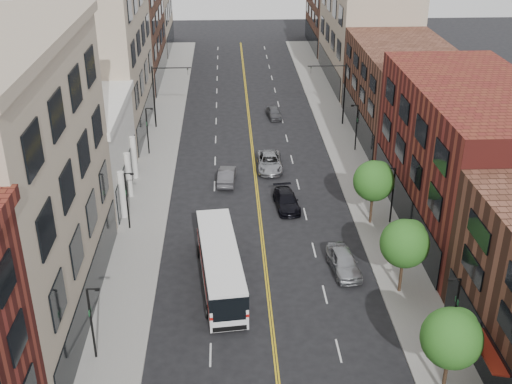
{
  "coord_description": "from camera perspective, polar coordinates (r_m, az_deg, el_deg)",
  "views": [
    {
      "loc": [
        -2.65,
        -23.16,
        26.69
      ],
      "look_at": [
        -0.58,
        20.48,
        5.0
      ],
      "focal_mm": 45.0,
      "sensor_mm": 36.0,
      "label": 1
    }
  ],
  "objects": [
    {
      "name": "sidewalk_left",
      "position": [
        64.38,
        -9.03,
        1.64
      ],
      "size": [
        4.0,
        110.0,
        0.15
      ],
      "primitive_type": "cube",
      "color": "gray",
      "rests_on": "ground"
    },
    {
      "name": "sidewalk_right",
      "position": [
        65.2,
        8.72,
        1.99
      ],
      "size": [
        4.0,
        110.0,
        0.15
      ],
      "primitive_type": "cube",
      "color": "gray",
      "rests_on": "ground"
    },
    {
      "name": "bldg_l_white",
      "position": [
        60.44,
        -16.26,
        3.25
      ],
      "size": [
        10.0,
        14.0,
        8.0
      ],
      "primitive_type": "cube",
      "color": "silver",
      "rests_on": "ground"
    },
    {
      "name": "bldg_l_far_a",
      "position": [
        74.71,
        -14.02,
        11.94
      ],
      "size": [
        10.0,
        20.0,
        18.0
      ],
      "primitive_type": "cube",
      "color": "tan",
      "rests_on": "ground"
    },
    {
      "name": "bldg_l_far_b",
      "position": [
        94.25,
        -11.78,
        14.12
      ],
      "size": [
        10.0,
        20.0,
        15.0
      ],
      "primitive_type": "cube",
      "color": "#553022",
      "rests_on": "ground"
    },
    {
      "name": "bldg_r_mid",
      "position": [
        55.12,
        18.42,
        2.94
      ],
      "size": [
        10.0,
        22.0,
        12.0
      ],
      "primitive_type": "cube",
      "color": "maroon",
      "rests_on": "ground"
    },
    {
      "name": "bldg_r_far_a",
      "position": [
        74.17,
        12.92,
        8.73
      ],
      "size": [
        10.0,
        20.0,
        10.0
      ],
      "primitive_type": "cube",
      "color": "#553022",
      "rests_on": "ground"
    },
    {
      "name": "bldg_r_far_b",
      "position": [
        93.4,
        9.78,
        13.87
      ],
      "size": [
        10.0,
        22.0,
        14.0
      ],
      "primitive_type": "cube",
      "color": "tan",
      "rests_on": "ground"
    },
    {
      "name": "bldg_r_far_c",
      "position": [
        112.92,
        7.63,
        15.37
      ],
      "size": [
        10.0,
        18.0,
        11.0
      ],
      "primitive_type": "cube",
      "color": "#553022",
      "rests_on": "ground"
    },
    {
      "name": "tree_r_1",
      "position": [
        37.35,
        17.1,
        -12.15
      ],
      "size": [
        3.4,
        3.4,
        5.59
      ],
      "color": "black",
      "rests_on": "sidewalk_right"
    },
    {
      "name": "tree_r_2",
      "position": [
        45.16,
        13.17,
        -4.34
      ],
      "size": [
        3.4,
        3.4,
        5.59
      ],
      "color": "black",
      "rests_on": "sidewalk_right"
    },
    {
      "name": "tree_r_3",
      "position": [
        53.71,
        10.5,
        1.09
      ],
      "size": [
        3.4,
        3.4,
        5.59
      ],
      "color": "black",
      "rests_on": "sidewalk_right"
    },
    {
      "name": "lamp_l_1",
      "position": [
        40.03,
        -14.39,
        -10.92
      ],
      "size": [
        0.81,
        0.55,
        5.05
      ],
      "color": "black",
      "rests_on": "sidewalk_left"
    },
    {
      "name": "lamp_l_2",
      "position": [
        53.43,
        -11.36,
        -0.51
      ],
      "size": [
        0.81,
        0.55,
        5.05
      ],
      "color": "black",
      "rests_on": "sidewalk_left"
    },
    {
      "name": "lamp_l_3",
      "position": [
        67.97,
        -9.6,
        5.6
      ],
      "size": [
        0.81,
        0.55,
        5.05
      ],
      "color": "black",
      "rests_on": "sidewalk_left"
    },
    {
      "name": "lamp_r_1",
      "position": [
        41.45,
        17.25,
        -9.89
      ],
      "size": [
        0.81,
        0.55,
        5.05
      ],
      "color": "black",
      "rests_on": "sidewalk_right"
    },
    {
      "name": "lamp_r_2",
      "position": [
        54.51,
        12.02,
        -0.01
      ],
      "size": [
        0.81,
        0.55,
        5.05
      ],
      "color": "black",
      "rests_on": "sidewalk_right"
    },
    {
      "name": "lamp_r_3",
      "position": [
        68.82,
        8.9,
        5.92
      ],
      "size": [
        0.81,
        0.55,
        5.05
      ],
      "color": "black",
      "rests_on": "sidewalk_right"
    },
    {
      "name": "signal_mast_left",
      "position": [
        74.88,
        -8.54,
        8.99
      ],
      "size": [
        4.49,
        0.18,
        7.2
      ],
      "color": "black",
      "rests_on": "sidewalk_left"
    },
    {
      "name": "signal_mast_right",
      "position": [
        75.6,
        7.34,
        9.24
      ],
      "size": [
        4.49,
        0.18,
        7.2
      ],
      "color": "black",
      "rests_on": "sidewalk_right"
    },
    {
      "name": "city_bus",
      "position": [
        46.21,
        -3.2,
        -6.31
      ],
      "size": [
        3.74,
        11.88,
        3.01
      ],
      "rotation": [
        0.0,
        0.0,
        0.1
      ],
      "color": "white",
      "rests_on": "ground"
    },
    {
      "name": "car_parked_far",
      "position": [
        48.45,
        7.81,
        -6.15
      ],
      "size": [
        2.4,
        4.96,
        1.63
      ],
      "primitive_type": "imported",
      "rotation": [
        0.0,
        0.0,
        0.1
      ],
      "color": "#95979C",
      "rests_on": "ground"
    },
    {
      "name": "car_lane_behind",
      "position": [
        61.62,
        -2.62,
        1.46
      ],
      "size": [
        1.88,
        4.55,
        1.46
      ],
      "primitive_type": "imported",
      "rotation": [
        0.0,
        0.0,
        3.07
      ],
      "color": "#47464B",
      "rests_on": "ground"
    },
    {
      "name": "car_lane_a",
      "position": [
        56.98,
        2.73,
        -0.77
      ],
      "size": [
        2.39,
        4.93,
        1.38
      ],
      "primitive_type": "imported",
      "rotation": [
        0.0,
        0.0,
        0.1
      ],
      "color": "black",
      "rests_on": "ground"
    },
    {
      "name": "car_lane_b",
      "position": [
        64.5,
        1.2,
        2.68
      ],
      "size": [
        2.53,
        5.41,
        1.5
      ],
      "primitive_type": "imported",
      "rotation": [
        0.0,
        0.0,
        -0.01
      ],
      "color": "#93959A",
      "rests_on": "ground"
    },
    {
      "name": "car_lane_c",
      "position": [
        78.66,
        1.61,
        7.06
      ],
      "size": [
        1.99,
        3.95,
        1.29
      ],
      "primitive_type": "imported",
      "rotation": [
        0.0,
        0.0,
        0.13
      ],
      "color": "#4B4B50",
      "rests_on": "ground"
    }
  ]
}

